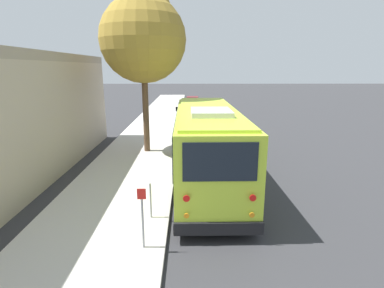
# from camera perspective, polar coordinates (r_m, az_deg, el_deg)

# --- Properties ---
(ground_plane) EXTENTS (160.00, 160.00, 0.00)m
(ground_plane) POSITION_cam_1_polar(r_m,az_deg,el_deg) (12.92, 3.32, -6.89)
(ground_plane) COLOR #333335
(sidewalk_slab) EXTENTS (80.00, 4.02, 0.15)m
(sidewalk_slab) POSITION_cam_1_polar(r_m,az_deg,el_deg) (13.16, -12.87, -6.50)
(sidewalk_slab) COLOR beige
(sidewalk_slab) RESTS_ON ground
(curb_strip) EXTENTS (80.00, 0.14, 0.15)m
(curb_strip) POSITION_cam_1_polar(r_m,az_deg,el_deg) (12.88, -3.72, -6.61)
(curb_strip) COLOR #AAA69D
(curb_strip) RESTS_ON ground
(shuttle_bus) EXTENTS (9.36, 2.73, 3.28)m
(shuttle_bus) POSITION_cam_1_polar(r_m,az_deg,el_deg) (12.18, 2.91, 0.47)
(shuttle_bus) COLOR #BCDB38
(shuttle_bus) RESTS_ON ground
(parked_sedan_blue) EXTENTS (4.62, 2.06, 1.26)m
(parked_sedan_blue) POSITION_cam_1_polar(r_m,az_deg,el_deg) (22.84, 0.91, 4.01)
(parked_sedan_blue) COLOR navy
(parked_sedan_blue) RESTS_ON ground
(parked_sedan_silver) EXTENTS (4.72, 2.00, 1.28)m
(parked_sedan_silver) POSITION_cam_1_polar(r_m,az_deg,el_deg) (30.12, 0.26, 6.54)
(parked_sedan_silver) COLOR #A8AAAF
(parked_sedan_silver) RESTS_ON ground
(parked_sedan_maroon) EXTENTS (4.43, 1.82, 1.26)m
(parked_sedan_maroon) POSITION_cam_1_polar(r_m,az_deg,el_deg) (36.87, 0.08, 7.95)
(parked_sedan_maroon) COLOR maroon
(parked_sedan_maroon) RESTS_ON ground
(street_tree) EXTENTS (4.44, 4.44, 8.82)m
(street_tree) POSITION_cam_1_polar(r_m,az_deg,el_deg) (16.61, -9.29, 20.05)
(street_tree) COLOR brown
(street_tree) RESTS_ON sidewalk_slab
(sign_post_near) EXTENTS (0.06, 0.22, 1.63)m
(sign_post_near) POSITION_cam_1_polar(r_m,az_deg,el_deg) (7.89, -9.40, -13.70)
(sign_post_near) COLOR gray
(sign_post_near) RESTS_ON sidewalk_slab
(sign_post_far) EXTENTS (0.06, 0.06, 1.13)m
(sign_post_far) POSITION_cam_1_polar(r_m,az_deg,el_deg) (9.43, -7.89, -10.61)
(sign_post_far) COLOR gray
(sign_post_far) RESTS_ON sidewalk_slab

